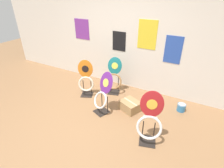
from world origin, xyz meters
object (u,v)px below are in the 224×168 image
at_px(toilet_seat_display_crimson_swirl, 150,121).
at_px(storage_box, 130,106).
at_px(toilet_seat_display_purple_note, 103,95).
at_px(paint_can, 181,107).
at_px(toilet_seat_display_teal_sax, 114,77).
at_px(toilet_seat_display_orange_sun, 86,80).

distance_m(toilet_seat_display_crimson_swirl, storage_box, 0.99).
distance_m(toilet_seat_display_crimson_swirl, toilet_seat_display_purple_note, 1.18).
xyz_separation_m(toilet_seat_display_crimson_swirl, storage_box, (-0.63, 0.68, -0.34)).
relative_size(toilet_seat_display_crimson_swirl, paint_can, 5.49).
relative_size(toilet_seat_display_purple_note, toilet_seat_display_teal_sax, 0.98).
bearing_deg(toilet_seat_display_orange_sun, toilet_seat_display_teal_sax, 39.78).
xyz_separation_m(paint_can, storage_box, (-1.00, -0.50, 0.02)).
relative_size(toilet_seat_display_crimson_swirl, toilet_seat_display_orange_sun, 1.06).
bearing_deg(toilet_seat_display_crimson_swirl, paint_can, 72.64).
bearing_deg(paint_can, storage_box, -153.36).
relative_size(toilet_seat_display_crimson_swirl, toilet_seat_display_teal_sax, 1.08).
relative_size(toilet_seat_display_orange_sun, storage_box, 1.85).
bearing_deg(toilet_seat_display_crimson_swirl, toilet_seat_display_purple_note, 162.31).
distance_m(paint_can, storage_box, 1.11).
bearing_deg(storage_box, toilet_seat_display_orange_sun, 177.37).
height_order(toilet_seat_display_teal_sax, paint_can, toilet_seat_display_teal_sax).
xyz_separation_m(toilet_seat_display_crimson_swirl, toilet_seat_display_teal_sax, (-1.29, 1.18, -0.02)).
bearing_deg(paint_can, toilet_seat_display_purple_note, -151.16).
xyz_separation_m(toilet_seat_display_crimson_swirl, toilet_seat_display_orange_sun, (-1.83, 0.74, -0.03)).
bearing_deg(toilet_seat_display_orange_sun, toilet_seat_display_crimson_swirl, -22.01).
height_order(toilet_seat_display_teal_sax, storage_box, toilet_seat_display_teal_sax).
bearing_deg(toilet_seat_display_purple_note, storage_box, 32.97).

